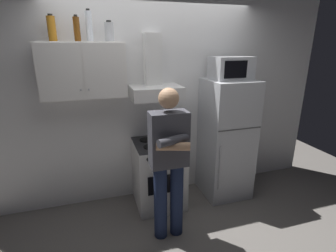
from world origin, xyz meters
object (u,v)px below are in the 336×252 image
stove_oven (159,173)px  bottle_liquor_amber (52,29)px  upper_cabinet (83,71)px  microwave (231,68)px  bottle_canister_steel (109,32)px  refrigerator (226,139)px  person_standing (169,161)px  bottle_beer_brown (77,29)px  bottle_vodka_clear (89,26)px  range_hood (155,82)px  cooking_pot (171,139)px

stove_oven → bottle_liquor_amber: (-1.07, 0.16, 1.74)m
bottle_liquor_amber → upper_cabinet: bearing=-8.3°
upper_cabinet → microwave: size_ratio=1.88×
bottle_canister_steel → stove_oven: bearing=-17.9°
refrigerator → person_standing: size_ratio=0.98×
stove_oven → person_standing: bearing=-94.7°
stove_oven → microwave: bearing=1.2°
bottle_liquor_amber → refrigerator: bearing=-4.6°
bottle_beer_brown → bottle_vodka_clear: bearing=10.9°
stove_oven → bottle_vodka_clear: 1.91m
upper_cabinet → person_standing: size_ratio=0.55×
range_hood → bottle_liquor_amber: bottle_liquor_amber is taller
person_standing → cooking_pot: size_ratio=5.54×
microwave → bottle_beer_brown: bottle_beer_brown is taller
refrigerator → cooking_pot: 0.84m
upper_cabinet → bottle_liquor_amber: 0.50m
stove_oven → cooking_pot: bearing=-42.5°
person_standing → cooking_pot: person_standing is taller
refrigerator → bottle_liquor_amber: 2.45m
microwave → bottle_vodka_clear: bottle_vodka_clear is taller
microwave → refrigerator: bearing=-89.1°
microwave → bottle_canister_steel: bearing=174.5°
cooking_pot → bottle_liquor_amber: 1.74m
range_hood → bottle_liquor_amber: 1.21m
cooking_pot → bottle_liquor_amber: size_ratio=1.12×
upper_cabinet → person_standing: 1.35m
range_hood → refrigerator: bearing=-7.5°
refrigerator → bottle_canister_steel: (-1.44, 0.16, 1.35)m
range_hood → upper_cabinet: bearing=-179.9°
stove_oven → bottle_canister_steel: bearing=162.1°
person_standing → bottle_beer_brown: (-0.77, 0.74, 1.27)m
upper_cabinet → cooking_pot: (0.93, -0.24, -0.81)m
refrigerator → cooking_pot: bearing=-171.7°
person_standing → bottle_liquor_amber: 1.80m
upper_cabinet → microwave: upper_cabinet is taller
stove_oven → cooking_pot: (0.13, -0.12, 0.51)m
bottle_liquor_amber → bottle_beer_brown: bearing=-6.8°
stove_oven → refrigerator: (0.95, 0.00, 0.37)m
range_hood → cooking_pot: 0.71m
microwave → bottle_liquor_amber: bearing=175.9°
bottle_beer_brown → range_hood: bearing=-0.6°
refrigerator → bottle_canister_steel: bottle_canister_steel is taller
bottle_beer_brown → person_standing: bearing=-43.8°
range_hood → bottle_beer_brown: size_ratio=2.89×
upper_cabinet → bottle_beer_brown: size_ratio=3.46×
range_hood → person_standing: bearing=-93.9°
upper_cabinet → cooking_pot: 1.26m
bottle_beer_brown → bottle_liquor_amber: size_ratio=0.99×
cooking_pot → refrigerator: bearing=8.3°
refrigerator → person_standing: (-1.00, -0.61, 0.10)m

